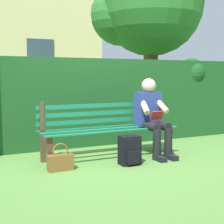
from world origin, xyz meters
TOP-DOWN VIEW (x-y plane):
  - ground at (0.00, 0.00)m, footprint 60.00×60.00m
  - park_bench at (0.00, -0.09)m, footprint 2.05×0.52m
  - person_seated at (-0.67, 0.10)m, footprint 0.44×0.73m
  - hedge_backdrop at (-0.48, -1.16)m, footprint 6.23×0.70m
  - tree at (-2.40, -2.96)m, footprint 2.71×2.58m
  - backpack at (-0.09, 0.46)m, footprint 0.27×0.26m
  - handbag at (0.85, 0.34)m, footprint 0.33×0.13m

SIDE VIEW (x-z plane):
  - ground at x=0.00m, z-range 0.00..0.00m
  - handbag at x=0.85m, z-range -0.06..0.30m
  - backpack at x=-0.09m, z-range 0.00..0.39m
  - park_bench at x=0.00m, z-range 0.02..0.87m
  - person_seated at x=-0.67m, z-range 0.03..1.21m
  - hedge_backdrop at x=-0.48m, z-range -0.01..1.57m
  - tree at x=-2.40m, z-range 0.78..5.07m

